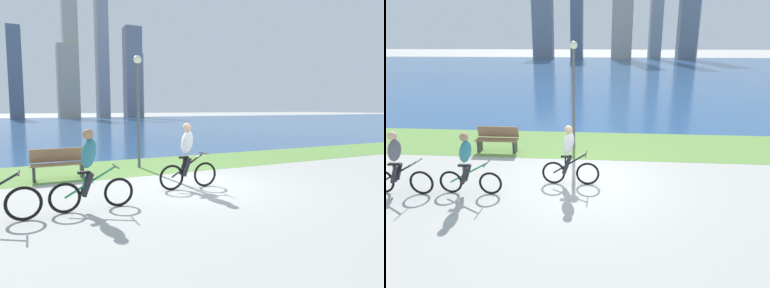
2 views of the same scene
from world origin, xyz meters
TOP-DOWN VIEW (x-y plane):
  - ground_plane at (0.00, 0.00)m, footprint 300.00×300.00m
  - grass_strip_bayside at (0.00, 3.63)m, footprint 120.00×3.50m
  - bay_water_surface at (0.00, 39.76)m, footprint 300.00×68.75m
  - cyclist_lead at (-0.35, -0.13)m, footprint 1.60×0.52m
  - cyclist_trailing at (-2.90, -0.93)m, footprint 1.68×0.52m
  - cyclist_distant_rear at (-4.68, -1.08)m, footprint 1.72×0.52m
  - bench_near_path at (-3.25, 2.55)m, footprint 1.50×0.47m
  - lamppost_tall at (-0.55, 3.41)m, footprint 0.28×0.28m
  - city_skyline_far_shore at (5.53, 68.41)m, footprint 35.51×5.89m

SIDE VIEW (x-z plane):
  - ground_plane at x=0.00m, z-range 0.00..0.00m
  - bay_water_surface at x=0.00m, z-range 0.00..0.00m
  - grass_strip_bayside at x=0.00m, z-range 0.00..0.01m
  - bench_near_path at x=-3.25m, z-range 0.00..0.90m
  - cyclist_trailing at x=-2.90m, z-range 0.00..1.66m
  - cyclist_distant_rear at x=-4.68m, z-range -0.01..1.68m
  - cyclist_lead at x=-0.35m, z-range -0.01..1.69m
  - lamppost_tall at x=-0.55m, z-range 0.60..4.45m
  - city_skyline_far_shore at x=5.53m, z-range -3.25..23.05m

